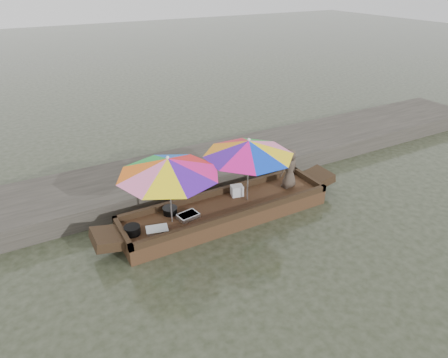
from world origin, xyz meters
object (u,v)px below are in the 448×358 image
tray_scallop (157,230)px  boat_hull (226,212)px  supply_bag (237,191)px  umbrella_bow (170,190)px  cooking_pot (132,230)px  vendor (289,168)px  charcoal_grill (170,211)px  tray_crayfish (188,216)px  umbrella_stern (248,170)px

tray_scallop → boat_hull: bearing=5.4°
supply_bag → umbrella_bow: 1.93m
cooking_pot → supply_bag: bearing=6.6°
vendor → boat_hull: bearing=-7.5°
boat_hull → vendor: vendor is taller
charcoal_grill → supply_bag: supply_bag is taller
umbrella_bow → charcoal_grill: bearing=74.9°
tray_crayfish → charcoal_grill: charcoal_grill is taller
supply_bag → umbrella_bow: (-1.80, -0.29, 0.65)m
umbrella_bow → umbrella_stern: 1.91m
charcoal_grill → vendor: bearing=-5.2°
tray_crayfish → boat_hull: bearing=1.7°
cooking_pot → supply_bag: 2.70m
tray_scallop → charcoal_grill: size_ratio=1.45×
boat_hull → tray_scallop: bearing=-174.6°
charcoal_grill → tray_scallop: bearing=-135.8°
tray_crayfish → umbrella_bow: bearing=175.6°
charcoal_grill → umbrella_bow: bearing=-105.1°
cooking_pot → umbrella_stern: (2.79, 0.02, 0.69)m
tray_crayfish → charcoal_grill: 0.44m
tray_scallop → umbrella_bow: (0.41, 0.16, 0.74)m
vendor → tray_crayfish: bearing=-7.3°
tray_scallop → supply_bag: size_ratio=1.61×
cooking_pot → tray_crayfish: size_ratio=0.74×
boat_hull → supply_bag: supply_bag is taller
tray_crayfish → umbrella_bow: 0.82m
tray_crayfish → vendor: (2.77, 0.06, 0.47)m
boat_hull → umbrella_stern: bearing=0.0°
vendor → umbrella_bow: 3.14m
umbrella_stern → boat_hull: bearing=180.0°
umbrella_bow → umbrella_stern: (1.91, 0.00, 0.00)m
charcoal_grill → umbrella_stern: 1.98m
tray_scallop → umbrella_stern: size_ratio=0.22×
boat_hull → tray_crayfish: size_ratio=10.98×
cooking_pot → umbrella_bow: bearing=1.2°
supply_bag → charcoal_grill: bearing=179.3°
tray_crayfish → vendor: vendor is taller
cooking_pot → boat_hull: bearing=0.5°
tray_crayfish → vendor: 2.81m
tray_crayfish → umbrella_stern: umbrella_stern is taller
boat_hull → supply_bag: bearing=32.2°
tray_crayfish → umbrella_bow: size_ratio=0.21×
boat_hull → charcoal_grill: (-1.25, 0.31, 0.25)m
tray_scallop → supply_bag: supply_bag is taller
cooking_pot → vendor: (4.01, 0.05, 0.42)m
cooking_pot → umbrella_stern: size_ratio=0.16×
charcoal_grill → umbrella_stern: bearing=-9.7°
tray_crayfish → supply_bag: 1.47m
tray_scallop → charcoal_grill: charcoal_grill is taller
vendor → umbrella_bow: umbrella_bow is taller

